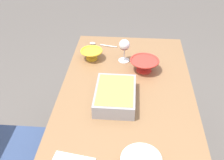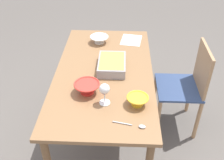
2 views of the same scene
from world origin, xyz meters
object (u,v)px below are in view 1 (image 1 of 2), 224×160
casserole_dish (115,95)px  small_bowl (92,54)px  wine_glass (124,46)px  serving_spoon (97,44)px  dining_table (126,108)px  mixing_bowl (144,64)px

casserole_dish → small_bowl: size_ratio=2.04×
wine_glass → small_bowl: (-0.01, -0.22, -0.07)m
wine_glass → serving_spoon: bearing=-135.4°
dining_table → small_bowl: small_bowl is taller
dining_table → wine_glass: bearing=-175.4°
wine_glass → serving_spoon: wine_glass is taller
wine_glass → mixing_bowl: size_ratio=0.86×
serving_spoon → wine_glass: bearing=44.6°
small_bowl → serving_spoon: small_bowl is taller
dining_table → wine_glass: wine_glass is taller
wine_glass → small_bowl: wine_glass is taller
dining_table → casserole_dish: size_ratio=4.78×
casserole_dish → serving_spoon: bearing=-164.5°
dining_table → mixing_bowl: size_ratio=7.93×
wine_glass → casserole_dish: 0.44m
dining_table → casserole_dish: (0.04, -0.06, 0.13)m
mixing_bowl → serving_spoon: size_ratio=0.89×
casserole_dish → small_bowl: casserole_dish is taller
small_bowl → serving_spoon: bearing=175.9°
wine_glass → mixing_bowl: (0.11, 0.13, -0.07)m
casserole_dish → wine_glass: bearing=176.0°
wine_glass → mixing_bowl: bearing=50.8°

